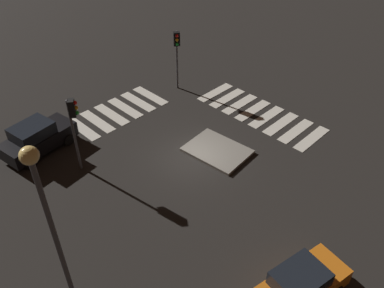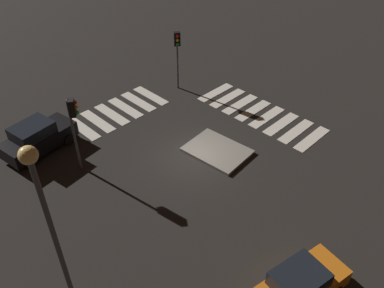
{
  "view_description": "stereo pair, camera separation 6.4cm",
  "coord_description": "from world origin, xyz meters",
  "px_view_note": "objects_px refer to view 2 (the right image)",
  "views": [
    {
      "loc": [
        -12.75,
        12.96,
        15.04
      ],
      "look_at": [
        0.0,
        0.0,
        1.0
      ],
      "focal_mm": 37.7,
      "sensor_mm": 36.0,
      "label": 1
    },
    {
      "loc": [
        -12.79,
        12.92,
        15.04
      ],
      "look_at": [
        0.0,
        0.0,
        1.0
      ],
      "focal_mm": 37.7,
      "sensor_mm": 36.0,
      "label": 2
    }
  ],
  "objects_px": {
    "traffic_island": "(217,151)",
    "car_orange": "(300,285)",
    "car_black": "(38,137)",
    "street_lamp": "(47,215)",
    "traffic_light_north": "(73,118)",
    "traffic_light_east": "(177,47)"
  },
  "relations": [
    {
      "from": "traffic_island",
      "to": "car_orange",
      "type": "bearing_deg",
      "value": 151.08
    },
    {
      "from": "traffic_island",
      "to": "car_black",
      "type": "xyz_separation_m",
      "value": [
        7.63,
        7.29,
        0.85
      ]
    },
    {
      "from": "traffic_island",
      "to": "street_lamp",
      "type": "height_order",
      "value": "street_lamp"
    },
    {
      "from": "traffic_light_north",
      "to": "traffic_light_east",
      "type": "bearing_deg",
      "value": 51.94
    },
    {
      "from": "traffic_light_east",
      "to": "street_lamp",
      "type": "distance_m",
      "value": 18.11
    },
    {
      "from": "traffic_island",
      "to": "car_black",
      "type": "bearing_deg",
      "value": 43.72
    },
    {
      "from": "traffic_light_north",
      "to": "street_lamp",
      "type": "height_order",
      "value": "street_lamp"
    },
    {
      "from": "traffic_light_east",
      "to": "street_lamp",
      "type": "xyz_separation_m",
      "value": [
        -9.92,
        14.98,
        2.26
      ]
    },
    {
      "from": "car_black",
      "to": "traffic_light_east",
      "type": "distance_m",
      "value": 11.12
    },
    {
      "from": "traffic_island",
      "to": "traffic_light_east",
      "type": "height_order",
      "value": "traffic_light_east"
    },
    {
      "from": "street_lamp",
      "to": "traffic_light_north",
      "type": "bearing_deg",
      "value": -34.74
    },
    {
      "from": "traffic_light_north",
      "to": "traffic_island",
      "type": "bearing_deg",
      "value": 2.31
    },
    {
      "from": "traffic_island",
      "to": "street_lamp",
      "type": "bearing_deg",
      "value": 104.02
    },
    {
      "from": "traffic_light_east",
      "to": "car_orange",
      "type": "bearing_deg",
      "value": 10.07
    },
    {
      "from": "traffic_island",
      "to": "traffic_light_north",
      "type": "xyz_separation_m",
      "value": [
        4.42,
        6.38,
        3.3
      ]
    },
    {
      "from": "traffic_light_east",
      "to": "street_lamp",
      "type": "relative_size",
      "value": 0.53
    },
    {
      "from": "traffic_island",
      "to": "car_black",
      "type": "distance_m",
      "value": 10.59
    },
    {
      "from": "traffic_island",
      "to": "street_lamp",
      "type": "xyz_separation_m",
      "value": [
        -2.85,
        11.43,
        5.51
      ]
    },
    {
      "from": "street_lamp",
      "to": "traffic_light_east",
      "type": "bearing_deg",
      "value": -56.49
    },
    {
      "from": "traffic_light_north",
      "to": "street_lamp",
      "type": "bearing_deg",
      "value": -87.7
    },
    {
      "from": "traffic_light_north",
      "to": "street_lamp",
      "type": "xyz_separation_m",
      "value": [
        -7.28,
        5.05,
        2.2
      ]
    },
    {
      "from": "traffic_light_east",
      "to": "traffic_island",
      "type": "bearing_deg",
      "value": 11.31
    }
  ]
}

